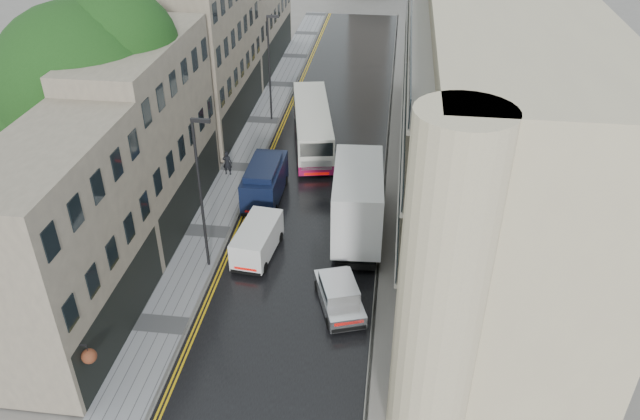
% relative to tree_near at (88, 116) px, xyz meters
% --- Properties ---
extents(road, '(9.00, 85.00, 0.02)m').
position_rel_tree_near_xyz_m(road, '(12.50, 7.50, -6.94)').
color(road, black).
rests_on(road, ground).
extents(left_sidewalk, '(2.70, 85.00, 0.12)m').
position_rel_tree_near_xyz_m(left_sidewalk, '(6.65, 7.50, -6.89)').
color(left_sidewalk, gray).
rests_on(left_sidewalk, ground).
extents(right_sidewalk, '(1.80, 85.00, 0.12)m').
position_rel_tree_near_xyz_m(right_sidewalk, '(17.90, 7.50, -6.89)').
color(right_sidewalk, slate).
rests_on(right_sidewalk, ground).
extents(old_shop_row, '(4.50, 56.00, 12.00)m').
position_rel_tree_near_xyz_m(old_shop_row, '(3.05, 10.00, -0.95)').
color(old_shop_row, gray).
rests_on(old_shop_row, ground).
extents(modern_block, '(8.00, 40.00, 14.00)m').
position_rel_tree_near_xyz_m(modern_block, '(22.80, 6.00, 0.05)').
color(modern_block, tan).
rests_on(modern_block, ground).
extents(tree_near, '(10.56, 10.56, 13.89)m').
position_rel_tree_near_xyz_m(tree_near, '(0.00, 0.00, 0.00)').
color(tree_near, black).
rests_on(tree_near, ground).
extents(tree_far, '(9.24, 9.24, 12.46)m').
position_rel_tree_near_xyz_m(tree_far, '(0.30, 13.00, -0.72)').
color(tree_far, black).
rests_on(tree_far, ground).
extents(cream_bus, '(4.55, 11.33, 3.01)m').
position_rel_tree_near_xyz_m(cream_bus, '(10.73, 8.73, -5.42)').
color(cream_bus, silver).
rests_on(cream_bus, road).
extents(white_lorry, '(3.25, 9.27, 4.79)m').
position_rel_tree_near_xyz_m(white_lorry, '(14.46, -1.96, -4.53)').
color(white_lorry, silver).
rests_on(white_lorry, road).
extents(silver_hatchback, '(3.09, 4.57, 1.58)m').
position_rel_tree_near_xyz_m(silver_hatchback, '(14.90, -8.24, -6.14)').
color(silver_hatchback, silver).
rests_on(silver_hatchback, road).
extents(white_van, '(2.31, 4.51, 1.96)m').
position_rel_tree_near_xyz_m(white_van, '(9.11, -4.05, -5.95)').
color(white_van, white).
rests_on(white_van, road).
extents(navy_van, '(2.17, 5.40, 2.75)m').
position_rel_tree_near_xyz_m(navy_van, '(8.30, 1.75, -5.55)').
color(navy_van, black).
rests_on(navy_van, road).
extents(pedestrian, '(0.65, 0.43, 1.78)m').
position_rel_tree_near_xyz_m(pedestrian, '(6.05, 6.33, -5.94)').
color(pedestrian, black).
rests_on(pedestrian, left_sidewalk).
extents(lamp_post_near, '(1.00, 0.25, 8.88)m').
position_rel_tree_near_xyz_m(lamp_post_near, '(7.59, -4.04, -2.39)').
color(lamp_post_near, black).
rests_on(lamp_post_near, left_sidewalk).
extents(lamp_post_far, '(0.98, 0.33, 8.52)m').
position_rel_tree_near_xyz_m(lamp_post_far, '(7.27, 16.10, -2.57)').
color(lamp_post_far, black).
rests_on(lamp_post_far, left_sidewalk).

